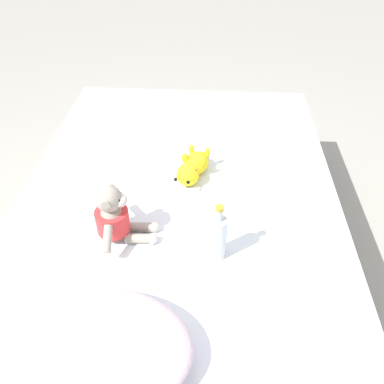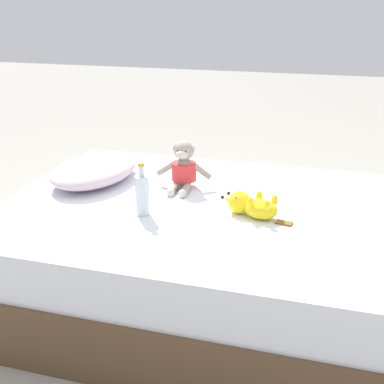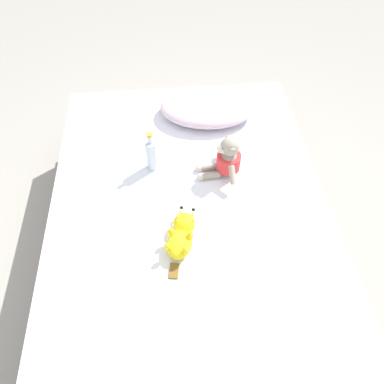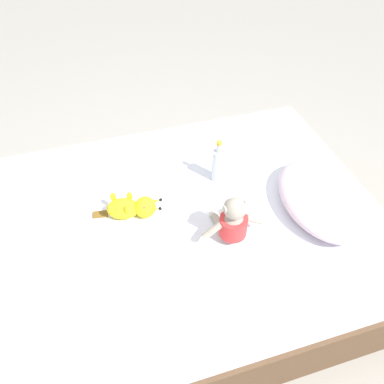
% 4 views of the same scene
% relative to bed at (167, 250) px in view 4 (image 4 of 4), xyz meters
% --- Properties ---
extents(ground_plane, '(16.00, 16.00, 0.00)m').
position_rel_bed_xyz_m(ground_plane, '(0.00, 0.00, -0.24)').
color(ground_plane, '#9E998E').
extents(bed, '(1.40, 2.06, 0.50)m').
position_rel_bed_xyz_m(bed, '(0.00, 0.00, 0.00)').
color(bed, brown).
rests_on(bed, ground_plane).
extents(pillow, '(0.59, 0.43, 0.12)m').
position_rel_bed_xyz_m(pillow, '(0.16, 0.72, 0.31)').
color(pillow, silver).
rests_on(pillow, bed).
extents(plush_monkey, '(0.23, 0.29, 0.24)m').
position_rel_bed_xyz_m(plush_monkey, '(0.20, 0.25, 0.35)').
color(plush_monkey, '#9E9384').
rests_on(plush_monkey, bed).
extents(plush_yellow_creature, '(0.17, 0.33, 0.10)m').
position_rel_bed_xyz_m(plush_yellow_creature, '(-0.06, -0.14, 0.30)').
color(plush_yellow_creature, yellow).
rests_on(plush_yellow_creature, bed).
extents(glass_bottle, '(0.06, 0.06, 0.24)m').
position_rel_bed_xyz_m(glass_bottle, '(-0.17, 0.32, 0.35)').
color(glass_bottle, silver).
rests_on(glass_bottle, bed).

